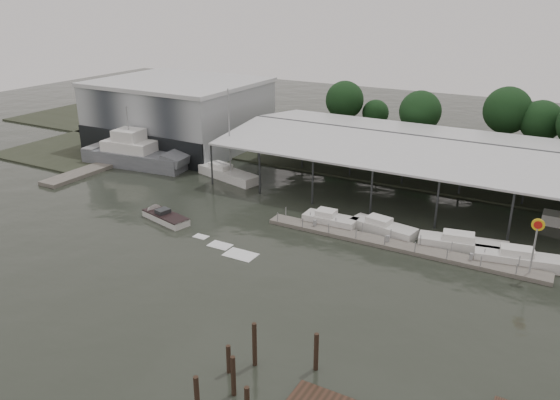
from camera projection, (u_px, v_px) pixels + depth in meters
The scene contains 17 objects.
ground at pixel (213, 254), 52.38m from camera, with size 200.00×200.00×0.00m, color #252A22.
land_strip_far at pixel (369, 149), 86.53m from camera, with size 140.00×30.00×0.30m.
land_strip_west at pixel (127, 135), 95.06m from camera, with size 20.00×40.00×0.30m.
storage_warehouse at pixel (179, 113), 87.67m from camera, with size 24.50×20.50×10.50m.
covered_boat_shed at pixel (464, 147), 65.20m from camera, with size 58.24×24.00×6.96m.
trawler_dock at pixel (99, 167), 77.40m from camera, with size 3.00×18.00×0.50m.
floating_dock at pixel (397, 246), 53.59m from camera, with size 28.00×2.00×1.40m.
shell_fuel_sign at pixel (536, 236), 46.76m from camera, with size 1.10×0.18×5.55m.
grey_trawler at pixel (137, 155), 78.40m from camera, with size 16.91×6.63×8.84m.
white_sailboat at pixel (228, 174), 73.24m from camera, with size 10.05×4.97×12.32m.
speedboat_underway at pixel (163, 216), 60.09m from camera, with size 17.53×6.06×2.00m.
moored_cruiser_0 at pixel (330, 220), 58.61m from camera, with size 5.84×2.31×1.70m.
moored_cruiser_1 at pixel (383, 227), 56.71m from camera, with size 7.24×3.36×1.70m.
moored_cruiser_2 at pixel (462, 244), 53.07m from camera, with size 8.67×3.66×1.70m.
moored_cruiser_3 at pixel (521, 259), 50.04m from camera, with size 8.54×3.64×1.70m.
mooring_pilings at pixel (248, 374), 34.25m from camera, with size 5.19×7.65×3.86m.
horizon_tree_line at pixel (515, 119), 79.45m from camera, with size 68.16×10.85×10.53m.
Camera 1 is at (28.66, -37.87, 23.57)m, focal length 35.00 mm.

